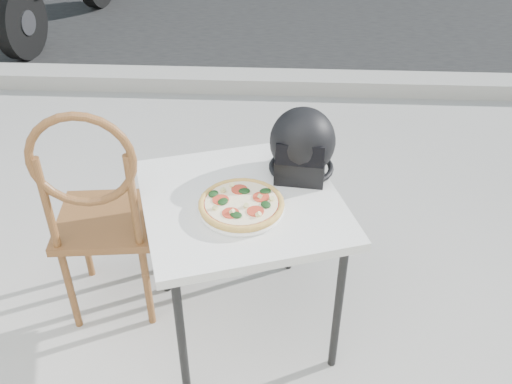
{
  "coord_description": "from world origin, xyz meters",
  "views": [
    {
      "loc": [
        0.71,
        -1.13,
        1.95
      ],
      "look_at": [
        0.62,
        0.56,
        0.74
      ],
      "focal_mm": 40.0,
      "sensor_mm": 36.0,
      "label": 1
    }
  ],
  "objects_px": {
    "cafe_table_main": "(242,211)",
    "pizza": "(241,204)",
    "cafe_chair_main": "(98,206)",
    "plate": "(242,209)",
    "helmet": "(302,146)"
  },
  "relations": [
    {
      "from": "plate",
      "to": "helmet",
      "type": "bearing_deg",
      "value": 51.5
    },
    {
      "from": "plate",
      "to": "helmet",
      "type": "distance_m",
      "value": 0.37
    },
    {
      "from": "cafe_table_main",
      "to": "plate",
      "type": "height_order",
      "value": "plate"
    },
    {
      "from": "pizza",
      "to": "cafe_chair_main",
      "type": "distance_m",
      "value": 0.61
    },
    {
      "from": "cafe_chair_main",
      "to": "plate",
      "type": "bearing_deg",
      "value": 160.32
    },
    {
      "from": "cafe_table_main",
      "to": "helmet",
      "type": "bearing_deg",
      "value": 41.44
    },
    {
      "from": "cafe_table_main",
      "to": "pizza",
      "type": "height_order",
      "value": "pizza"
    },
    {
      "from": "cafe_table_main",
      "to": "cafe_chair_main",
      "type": "xyz_separation_m",
      "value": [
        -0.58,
        0.06,
        -0.04
      ]
    },
    {
      "from": "cafe_table_main",
      "to": "pizza",
      "type": "distance_m",
      "value": 0.12
    },
    {
      "from": "cafe_table_main",
      "to": "pizza",
      "type": "relative_size",
      "value": 2.4
    },
    {
      "from": "plate",
      "to": "pizza",
      "type": "height_order",
      "value": "pizza"
    },
    {
      "from": "helmet",
      "to": "cafe_chair_main",
      "type": "xyz_separation_m",
      "value": [
        -0.8,
        -0.14,
        -0.22
      ]
    },
    {
      "from": "pizza",
      "to": "helmet",
      "type": "xyz_separation_m",
      "value": [
        0.22,
        0.27,
        0.09
      ]
    },
    {
      "from": "helmet",
      "to": "plate",
      "type": "bearing_deg",
      "value": -122.49
    },
    {
      "from": "cafe_table_main",
      "to": "cafe_chair_main",
      "type": "height_order",
      "value": "cafe_chair_main"
    }
  ]
}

